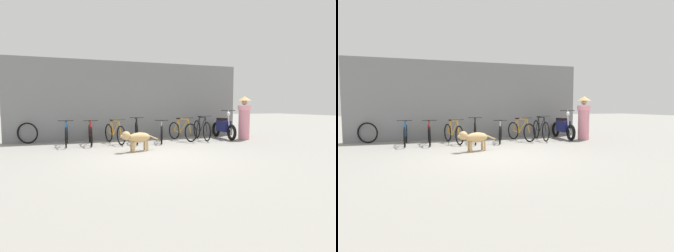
# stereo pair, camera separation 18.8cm
# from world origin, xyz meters

# --- Properties ---
(ground_plane) EXTENTS (60.00, 60.00, 0.00)m
(ground_plane) POSITION_xyz_m (0.00, 0.00, 0.00)
(ground_plane) COLOR gray
(shop_wall_back) EXTENTS (8.88, 0.20, 2.97)m
(shop_wall_back) POSITION_xyz_m (0.00, 3.68, 1.48)
(shop_wall_back) COLOR slate
(shop_wall_back) RESTS_ON ground
(bicycle_0) EXTENTS (0.46, 1.71, 0.84)m
(bicycle_0) POSITION_xyz_m (-2.35, 2.64, 0.35)
(bicycle_0) COLOR black
(bicycle_0) RESTS_ON ground
(bicycle_1) EXTENTS (0.46, 1.66, 0.83)m
(bicycle_1) POSITION_xyz_m (-1.60, 2.61, 0.34)
(bicycle_1) COLOR black
(bicycle_1) RESTS_ON ground
(bicycle_2) EXTENTS (0.60, 1.62, 0.84)m
(bicycle_2) POSITION_xyz_m (-0.81, 2.60, 0.35)
(bicycle_2) COLOR black
(bicycle_2) RESTS_ON ground
(bicycle_3) EXTENTS (0.46, 1.67, 0.91)m
(bicycle_3) POSITION_xyz_m (-0.06, 2.51, 0.38)
(bicycle_3) COLOR black
(bicycle_3) RESTS_ON ground
(bicycle_4) EXTENTS (0.61, 1.61, 0.80)m
(bicycle_4) POSITION_xyz_m (0.84, 2.45, 0.33)
(bicycle_4) COLOR black
(bicycle_4) RESTS_ON ground
(bicycle_5) EXTENTS (0.60, 1.58, 0.87)m
(bicycle_5) POSITION_xyz_m (1.66, 2.57, 0.36)
(bicycle_5) COLOR black
(bicycle_5) RESTS_ON ground
(bicycle_6) EXTENTS (0.46, 1.78, 0.92)m
(bicycle_6) POSITION_xyz_m (2.48, 2.62, 0.38)
(bicycle_6) COLOR black
(bicycle_6) RESTS_ON ground
(motorcycle) EXTENTS (0.58, 1.94, 1.12)m
(motorcycle) POSITION_xyz_m (3.43, 2.62, 0.44)
(motorcycle) COLOR black
(motorcycle) RESTS_ON ground
(stray_dog) EXTENTS (1.17, 0.51, 0.59)m
(stray_dog) POSITION_xyz_m (-0.40, 0.77, 0.39)
(stray_dog) COLOR tan
(stray_dog) RESTS_ON ground
(person_in_robes) EXTENTS (0.66, 0.66, 1.66)m
(person_in_robes) POSITION_xyz_m (4.04, 2.14, 0.87)
(person_in_robes) COLOR pink
(person_in_robes) RESTS_ON ground
(spare_tire_left) EXTENTS (0.70, 0.28, 0.72)m
(spare_tire_left) POSITION_xyz_m (-3.63, 3.42, 0.36)
(spare_tire_left) COLOR black
(spare_tire_left) RESTS_ON ground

